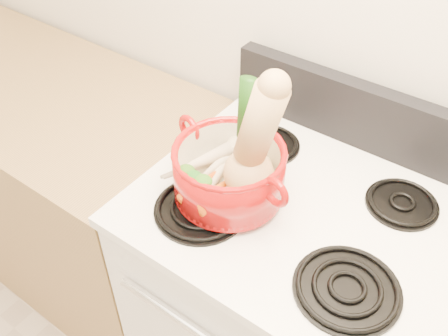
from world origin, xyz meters
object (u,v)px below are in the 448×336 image
Objects in this scene: stove_body at (287,316)px; dutch_oven at (229,172)px; squash at (250,140)px; leek at (245,129)px.

stove_body is 3.50× the size of dutch_oven.
squash is (0.05, 0.01, 0.12)m from dutch_oven.
stove_body is 0.60m from dutch_oven.
leek is (0.01, 0.05, 0.10)m from dutch_oven.
squash is 1.12× the size of leek.
squash is at bearing -52.00° from leek.
dutch_oven reaches higher than stove_body.
squash is 0.06m from leek.
leek is at bearing 92.60° from dutch_oven.
leek is at bearing 142.63° from squash.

